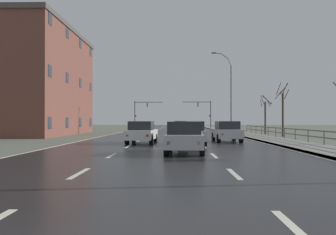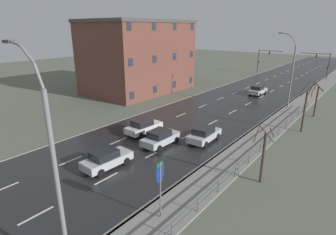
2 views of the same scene
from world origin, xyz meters
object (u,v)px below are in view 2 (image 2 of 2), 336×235
object	(u,v)px
highway_sign	(160,183)
brick_building	(139,56)
car_far_left	(258,90)
car_mid_centre	(161,138)
traffic_signal_right	(323,62)
street_lamp_foreground	(54,176)
car_far_right	(106,159)
car_near_right	(204,134)
car_near_left	(143,126)
street_lamp_midground	(291,73)
traffic_signal_left	(263,57)

from	to	relation	value
highway_sign	brick_building	bearing A→B (deg)	135.68
car_far_left	car_mid_centre	bearing A→B (deg)	-88.20
traffic_signal_right	car_far_left	size ratio (longest dim) A/B	1.44
highway_sign	car_mid_centre	world-z (taller)	highway_sign
car_far_left	street_lamp_foreground	bearing A→B (deg)	-80.27
car_far_right	car_far_left	world-z (taller)	same
car_near_right	car_near_left	bearing A→B (deg)	-163.64
street_lamp_midground	highway_sign	xyz separation A→B (m)	(0.96, -29.03, -2.61)
highway_sign	traffic_signal_left	world-z (taller)	traffic_signal_left
traffic_signal_right	highway_sign	bearing A→B (deg)	-88.33
car_near_right	car_mid_centre	bearing A→B (deg)	-132.22
car_near_left	car_far_right	world-z (taller)	same
street_lamp_foreground	street_lamp_midground	xyz separation A→B (m)	(0.00, 34.57, -0.08)
car_far_right	car_near_right	size ratio (longest dim) A/B	1.01
car_near_left	car_mid_centre	size ratio (longest dim) A/B	1.02
car_near_left	car_far_right	size ratio (longest dim) A/B	1.00
car_mid_centre	car_near_right	distance (m)	4.37
car_near_left	brick_building	bearing A→B (deg)	138.15
street_lamp_foreground	car_far_left	xyz separation A→B (m)	(-6.17, 39.96, -4.26)
car_near_left	brick_building	distance (m)	22.02
car_near_right	brick_building	size ratio (longest dim) A/B	0.23
street_lamp_foreground	car_near_left	world-z (taller)	street_lamp_foreground
street_lamp_midground	car_near_left	size ratio (longest dim) A/B	2.43
highway_sign	car_near_right	xyz separation A→B (m)	(-3.93, 11.54, -1.58)
street_lamp_foreground	car_near_right	bearing A→B (deg)	99.85
traffic_signal_right	brick_building	world-z (taller)	brick_building
car_far_right	car_far_left	bearing A→B (deg)	92.51
street_lamp_foreground	traffic_signal_right	world-z (taller)	street_lamp_foreground
highway_sign	traffic_signal_right	distance (m)	57.39
highway_sign	car_far_right	distance (m)	7.81
traffic_signal_right	car_mid_centre	xyz separation A→B (m)	(-5.07, -49.15, -3.04)
street_lamp_midground	car_near_right	size ratio (longest dim) A/B	2.45
car_mid_centre	traffic_signal_right	bearing A→B (deg)	85.02
street_lamp_midground	car_mid_centre	world-z (taller)	street_lamp_midground
street_lamp_foreground	car_near_left	bearing A→B (deg)	121.47
highway_sign	car_far_right	world-z (taller)	highway_sign
traffic_signal_left	car_far_left	world-z (taller)	traffic_signal_left
car_far_right	car_mid_centre	bearing A→B (deg)	87.22
car_near_right	brick_building	bearing A→B (deg)	146.36
traffic_signal_right	car_near_left	xyz separation A→B (m)	(-8.48, -47.88, -3.04)
highway_sign	car_near_left	xyz separation A→B (m)	(-10.15, 9.47, -1.58)
car_mid_centre	car_far_right	bearing A→B (deg)	-94.79
street_lamp_foreground	car_far_left	size ratio (longest dim) A/B	2.51
car_near_left	car_far_left	xyz separation A→B (m)	(3.02, 24.95, 0.00)
traffic_signal_left	car_near_left	size ratio (longest dim) A/B	1.40
street_lamp_midground	traffic_signal_left	size ratio (longest dim) A/B	1.74
street_lamp_midground	brick_building	xyz separation A→B (m)	(-24.27, -4.39, 1.05)
traffic_signal_right	car_near_right	size ratio (longest dim) A/B	1.43
highway_sign	car_near_right	bearing A→B (deg)	108.80
traffic_signal_left	car_near_left	distance (m)	49.27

